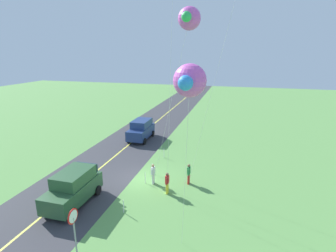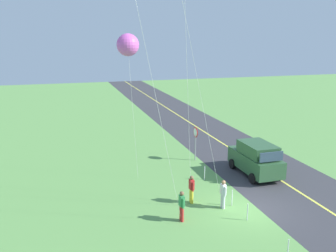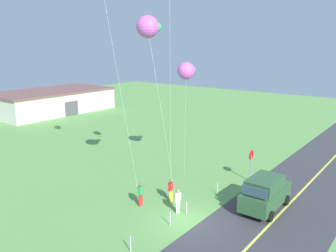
# 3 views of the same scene
# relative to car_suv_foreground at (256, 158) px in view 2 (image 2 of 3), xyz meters

# --- Properties ---
(ground_plane) EXTENTS (120.00, 120.00, 0.10)m
(ground_plane) POSITION_rel_car_suv_foreground_xyz_m (-4.49, 2.92, -1.20)
(ground_plane) COLOR #60994C
(asphalt_road) EXTENTS (120.00, 7.00, 0.00)m
(asphalt_road) POSITION_rel_car_suv_foreground_xyz_m (-4.49, -1.08, -1.15)
(asphalt_road) COLOR #38383D
(asphalt_road) RESTS_ON ground
(road_centre_stripe) EXTENTS (120.00, 0.16, 0.00)m
(road_centre_stripe) POSITION_rel_car_suv_foreground_xyz_m (-4.49, -1.08, -1.15)
(road_centre_stripe) COLOR #E5E04C
(road_centre_stripe) RESTS_ON asphalt_road
(car_suv_foreground) EXTENTS (4.40, 2.12, 2.24)m
(car_suv_foreground) POSITION_rel_car_suv_foreground_xyz_m (0.00, 0.00, 0.00)
(car_suv_foreground) COLOR #2D5633
(car_suv_foreground) RESTS_ON ground
(stop_sign) EXTENTS (0.76, 0.08, 2.56)m
(stop_sign) POSITION_rel_car_suv_foreground_xyz_m (3.95, 2.82, 0.65)
(stop_sign) COLOR gray
(stop_sign) RESTS_ON ground
(person_adult_near) EXTENTS (0.58, 0.22, 1.60)m
(person_adult_near) POSITION_rel_car_suv_foreground_xyz_m (-2.80, 5.63, -0.29)
(person_adult_near) COLOR yellow
(person_adult_near) RESTS_ON ground
(person_adult_companion) EXTENTS (0.58, 0.22, 1.60)m
(person_adult_companion) POSITION_rel_car_suv_foreground_xyz_m (-4.61, 6.83, -0.29)
(person_adult_companion) COLOR red
(person_adult_companion) RESTS_ON ground
(person_child_watcher) EXTENTS (0.58, 0.22, 1.60)m
(person_child_watcher) POSITION_rel_car_suv_foreground_xyz_m (-3.90, 4.22, -0.29)
(person_child_watcher) COLOR silver
(person_child_watcher) RESTS_ON ground
(kite_green_far) EXTENTS (1.90, 1.40, 9.28)m
(kite_green_far) POSITION_rel_car_suv_foreground_xyz_m (2.45, 8.04, 7.42)
(kite_green_far) COLOR silver
(kite_green_far) RESTS_ON ground
(fence_post_0) EXTENTS (0.05, 0.05, 0.90)m
(fence_post_0) POSITION_rel_car_suv_foreground_xyz_m (-8.96, 3.62, -0.70)
(fence_post_0) COLOR silver
(fence_post_0) RESTS_ON ground
(fence_post_1) EXTENTS (0.05, 0.05, 0.90)m
(fence_post_1) POSITION_rel_car_suv_foreground_xyz_m (-5.52, 3.62, -0.70)
(fence_post_1) COLOR silver
(fence_post_1) RESTS_ON ground
(fence_post_2) EXTENTS (0.05, 0.05, 0.90)m
(fence_post_2) POSITION_rel_car_suv_foreground_xyz_m (-3.80, 3.62, -0.70)
(fence_post_2) COLOR silver
(fence_post_2) RESTS_ON ground
(fence_post_3) EXTENTS (0.05, 0.05, 0.90)m
(fence_post_3) POSITION_rel_car_suv_foreground_xyz_m (0.15, 3.62, -0.70)
(fence_post_3) COLOR silver
(fence_post_3) RESTS_ON ground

